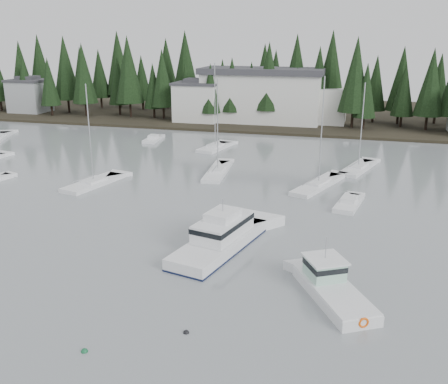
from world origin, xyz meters
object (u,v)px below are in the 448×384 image
at_px(sailboat_2, 318,186).
at_px(sailboat_3, 358,169).
at_px(lobster_boat_teal, 331,289).
at_px(house_far_west, 29,95).
at_px(runabout_3, 153,140).
at_px(harbor_inn, 272,96).
at_px(cabin_cruiser_center, 221,240).
at_px(runabout_1, 349,204).
at_px(house_west, 198,101).
at_px(sailboat_6, 215,148).
at_px(sailboat_4, 218,173).
at_px(sailboat_7, 94,184).

relative_size(sailboat_2, sailboat_3, 1.12).
bearing_deg(lobster_boat_teal, house_far_west, 17.39).
bearing_deg(runabout_3, harbor_inn, -40.75).
relative_size(cabin_cruiser_center, runabout_1, 1.87).
xyz_separation_m(house_west, sailboat_2, (28.65, -39.95, -4.58)).
distance_m(lobster_boat_teal, runabout_3, 58.43).
xyz_separation_m(harbor_inn, lobster_boat_teal, (16.87, -70.33, -5.23)).
relative_size(harbor_inn, sailboat_2, 2.13).
relative_size(harbor_inn, sailboat_6, 2.08).
bearing_deg(sailboat_3, house_far_west, 84.17).
relative_size(sailboat_2, sailboat_4, 1.06).
relative_size(runabout_1, runabout_3, 1.11).
bearing_deg(sailboat_7, runabout_3, 20.11).
distance_m(sailboat_4, sailboat_7, 16.32).
bearing_deg(lobster_boat_teal, sailboat_6, -3.63).
bearing_deg(runabout_3, runabout_1, -132.03).
relative_size(lobster_boat_teal, sailboat_3, 0.70).
distance_m(lobster_boat_teal, runabout_1, 20.64).
distance_m(house_west, runabout_3, 19.98).
relative_size(sailboat_6, runabout_1, 2.12).
xyz_separation_m(sailboat_3, sailboat_7, (-31.64, -16.20, 0.00)).
height_order(cabin_cruiser_center, runabout_1, cabin_cruiser_center).
distance_m(lobster_boat_teal, sailboat_6, 49.02).
distance_m(sailboat_3, runabout_3, 36.89).
distance_m(sailboat_4, runabout_1, 19.73).
xyz_separation_m(sailboat_3, sailboat_6, (-22.80, 7.51, 0.02)).
bearing_deg(sailboat_2, sailboat_3, -5.49).
bearing_deg(house_far_west, runabout_3, -28.08).
bearing_deg(sailboat_6, sailboat_4, -151.65).
bearing_deg(house_far_west, sailboat_7, -48.11).
bearing_deg(runabout_1, sailboat_2, 41.15).
xyz_separation_m(lobster_boat_teal, sailboat_6, (-21.45, 44.07, -0.46)).
height_order(lobster_boat_teal, sailboat_2, sailboat_2).
bearing_deg(sailboat_6, cabin_cruiser_center, -152.26).
bearing_deg(house_far_west, sailboat_4, -34.57).
bearing_deg(runabout_1, harbor_inn, 29.52).
distance_m(sailboat_2, runabout_1, 7.48).
xyz_separation_m(lobster_boat_teal, runabout_1, (0.59, 20.63, -0.42)).
bearing_deg(house_far_west, sailboat_6, -25.40).
bearing_deg(sailboat_3, house_west, 65.03).
relative_size(sailboat_2, sailboat_7, 1.07).
xyz_separation_m(harbor_inn, runabout_1, (17.46, -49.70, -5.64)).
distance_m(house_west, runabout_1, 56.80).
relative_size(house_west, sailboat_4, 0.73).
bearing_deg(sailboat_4, sailboat_3, -74.84).
relative_size(house_west, harbor_inn, 0.32).
height_order(harbor_inn, sailboat_6, sailboat_6).
relative_size(lobster_boat_teal, runabout_1, 1.29).
relative_size(cabin_cruiser_center, sailboat_2, 0.90).
bearing_deg(sailboat_2, house_far_west, 79.59).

